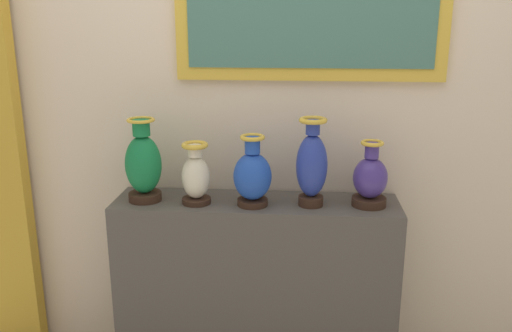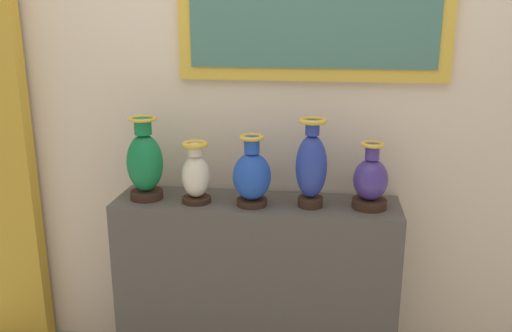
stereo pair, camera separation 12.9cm
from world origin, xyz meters
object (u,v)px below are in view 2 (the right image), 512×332
vase_ivory (196,175)px  vase_cobalt (311,166)px  vase_sapphire (252,176)px  vase_indigo (371,181)px  vase_emerald (145,163)px

vase_ivory → vase_cobalt: 0.54m
vase_sapphire → vase_indigo: size_ratio=1.08×
vase_sapphire → vase_indigo: bearing=4.0°
vase_ivory → vase_cobalt: size_ratio=0.71×
vase_sapphire → vase_ivory: bearing=179.0°
vase_ivory → vase_sapphire: vase_sapphire is taller
vase_sapphire → vase_cobalt: size_ratio=0.81×
vase_cobalt → vase_indigo: 0.28m
vase_ivory → vase_cobalt: bearing=1.6°
vase_cobalt → vase_indigo: size_ratio=1.34×
vase_sapphire → vase_cobalt: bearing=4.2°
vase_indigo → vase_sapphire: bearing=-176.0°
vase_emerald → vase_indigo: (1.05, 0.01, -0.05)m
vase_emerald → vase_ivory: 0.26m
vase_emerald → vase_indigo: 1.06m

